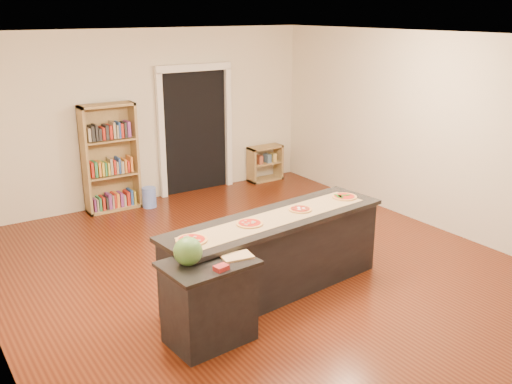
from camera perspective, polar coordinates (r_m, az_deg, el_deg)
room at (r=6.53m, az=0.97°, el=2.89°), size 6.00×7.00×2.80m
doorway at (r=9.93m, az=-6.11°, el=6.83°), size 1.40×0.09×2.21m
kitchen_island at (r=6.45m, az=1.95°, el=-6.26°), size 2.73×0.74×0.90m
side_counter at (r=5.56m, az=-4.72°, el=-10.86°), size 0.85×0.62×0.84m
bookshelf at (r=9.25m, az=-14.36°, el=3.31°), size 0.85×0.30×1.70m
low_shelf at (r=10.68m, az=0.92°, el=2.90°), size 0.66×0.28×0.66m
waste_bin at (r=9.42m, az=-10.63°, el=-0.53°), size 0.23×0.23×0.33m
kraft_paper at (r=6.26m, az=2.13°, el=-2.57°), size 2.40×0.67×0.00m
watermelon at (r=5.28m, az=-6.82°, el=-5.90°), size 0.27×0.27×0.27m
cutting_board at (r=5.45m, az=-1.93°, el=-6.44°), size 0.32×0.24×0.02m
package_red at (r=5.19m, az=-3.50°, el=-7.57°), size 0.14×0.11×0.05m
package_teal at (r=5.62m, az=-2.50°, el=-5.46°), size 0.14×0.14×0.05m
pizza_a at (r=5.67m, az=-6.45°, el=-4.78°), size 0.31×0.31×0.02m
pizza_b at (r=6.06m, az=-0.65°, el=-3.15°), size 0.27×0.27×0.02m
pizza_c at (r=6.50m, az=4.45°, el=-1.73°), size 0.28×0.28×0.02m
pizza_d at (r=6.99m, az=8.83°, el=-0.47°), size 0.30×0.30×0.02m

